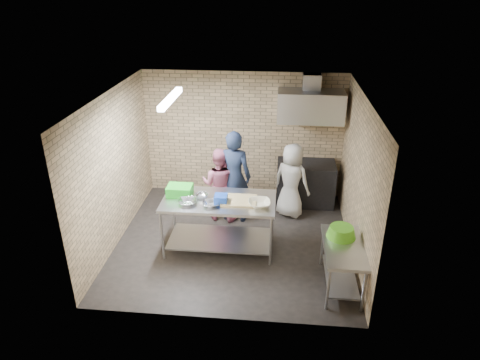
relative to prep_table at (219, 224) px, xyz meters
name	(u,v)px	position (x,y,z in m)	size (l,w,h in m)	color
floor	(234,241)	(0.22, 0.23, -0.48)	(4.20, 4.20, 0.00)	black
ceiling	(232,96)	(0.22, 0.23, 2.22)	(4.20, 4.20, 0.00)	black
back_wall	(243,135)	(0.22, 2.23, 0.87)	(4.20, 0.06, 2.70)	tan
front_wall	(216,238)	(0.22, -1.77, 0.87)	(4.20, 0.06, 2.70)	tan
left_wall	(114,169)	(-1.88, 0.23, 0.87)	(0.06, 4.00, 2.70)	tan
right_wall	(358,179)	(2.32, 0.23, 0.87)	(0.06, 4.00, 2.70)	tan
prep_table	(219,224)	(0.00, 0.00, 0.00)	(1.93, 0.96, 0.96)	silver
side_counter	(342,266)	(2.02, -0.87, -0.11)	(0.60, 1.20, 0.75)	silver
stove	(305,183)	(1.57, 1.88, -0.03)	(1.20, 0.70, 0.90)	black
range_hood	(311,106)	(1.57, 1.93, 1.62)	(1.30, 0.60, 0.60)	silver
hood_duct	(312,82)	(1.57, 2.08, 2.07)	(0.35, 0.30, 0.30)	#A5A8AD
wall_shelf	(325,113)	(1.87, 2.12, 1.44)	(0.80, 0.20, 0.04)	#3F2B19
fluorescent_fixture	(171,99)	(-0.78, 0.23, 2.16)	(0.10, 1.25, 0.08)	white
green_crate	(180,190)	(-0.70, 0.12, 0.57)	(0.43, 0.32, 0.17)	green
blue_tub	(221,199)	(0.05, -0.10, 0.55)	(0.21, 0.21, 0.14)	#1843B4
cutting_board	(239,200)	(0.35, -0.02, 0.50)	(0.59, 0.45, 0.03)	tan
mixing_bowl_a	(187,202)	(-0.50, -0.20, 0.52)	(0.30, 0.30, 0.07)	#BABCC1
mixing_bowl_b	(202,196)	(-0.30, 0.05, 0.52)	(0.23, 0.23, 0.07)	silver
mixing_bowl_c	(211,204)	(-0.10, -0.22, 0.52)	(0.28, 0.28, 0.07)	silver
ceramic_bowl	(259,203)	(0.70, -0.15, 0.53)	(0.37, 0.37, 0.09)	beige
green_basin	(341,232)	(2.00, -0.62, 0.35)	(0.46, 0.46, 0.17)	#59C626
bottle_green	(333,108)	(2.02, 2.12, 1.53)	(0.06, 0.06, 0.15)	green
man_navy	(234,177)	(0.14, 1.03, 0.44)	(0.68, 0.44, 1.85)	#141A34
woman_pink	(220,184)	(-0.14, 1.06, 0.26)	(0.72, 0.56, 1.48)	#C56888
woman_white	(292,181)	(1.26, 1.32, 0.28)	(0.74, 0.48, 1.52)	silver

